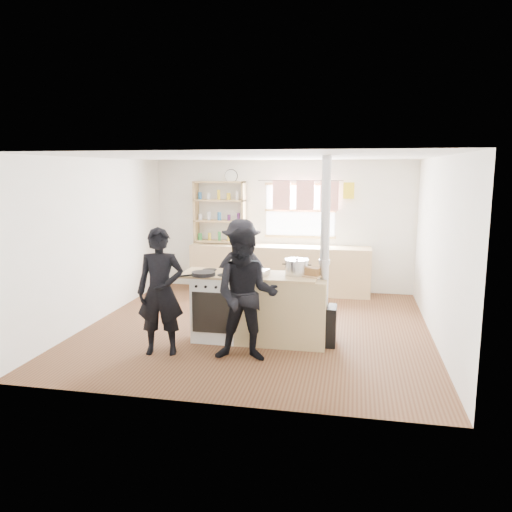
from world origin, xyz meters
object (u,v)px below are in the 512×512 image
thermos (327,239)px  person_near_right (246,296)px  skillet_greens (204,273)px  stockpot_stove (238,265)px  person_near_left (161,292)px  person_far (241,271)px  bread_board (311,273)px  stockpot_counter (297,267)px  flue_heater (324,298)px  cooking_island (260,308)px  roast_tray (255,272)px

thermos → person_near_right: bearing=-102.4°
skillet_greens → person_near_right: person_near_right is taller
stockpot_stove → person_near_right: bearing=-70.7°
person_near_left → person_far: 1.69m
thermos → stockpot_stove: size_ratio=1.58×
skillet_greens → bread_board: bread_board is taller
stockpot_counter → bread_board: size_ratio=0.95×
skillet_greens → stockpot_counter: 1.25m
thermos → flue_heater: size_ratio=0.13×
stockpot_stove → stockpot_counter: 0.86m
cooking_island → flue_heater: (0.86, 0.02, 0.18)m
flue_heater → skillet_greens: bearing=-171.2°
skillet_greens → bread_board: bearing=8.6°
roast_tray → flue_heater: 0.97m
cooking_island → bread_board: bread_board is taller
person_far → stockpot_counter: bearing=129.7°
person_near_left → person_near_right: size_ratio=0.99×
skillet_greens → stockpot_counter: bearing=13.4°
thermos → person_near_left: size_ratio=0.20×
stockpot_stove → person_near_left: size_ratio=0.13×
stockpot_counter → person_far: bearing=140.5°
skillet_greens → person_far: 1.11m
cooking_island → person_near_left: size_ratio=1.22×
thermos → person_near_left: bearing=-118.3°
stockpot_counter → roast_tray: bearing=-167.5°
skillet_greens → roast_tray: bearing=14.2°
stockpot_counter → person_far: size_ratio=0.20×
roast_tray → person_near_right: bearing=-88.0°
roast_tray → person_far: (-0.39, 0.89, -0.18)m
bread_board → person_near_left: 1.96m
skillet_greens → stockpot_stove: bearing=49.0°
thermos → stockpot_stove: (-1.09, -2.57, -0.06)m
person_near_right → bread_board: bearing=39.3°
thermos → bread_board: 2.78m
thermos → bread_board: size_ratio=0.97×
person_near_right → flue_heater: bearing=34.6°
cooking_island → stockpot_counter: bearing=8.0°
person_far → skillet_greens: bearing=64.6°
cooking_island → skillet_greens: size_ratio=4.40×
stockpot_counter → bread_board: stockpot_counter is taller
skillet_greens → person_far: bearing=75.5°
skillet_greens → person_far: size_ratio=0.28×
roast_tray → person_far: person_far is taller
thermos → roast_tray: 2.93m
bread_board → flue_heater: flue_heater is taller
skillet_greens → roast_tray: roast_tray is taller
bread_board → person_far: 1.43m
skillet_greens → person_near_right: bearing=-35.8°
thermos → cooking_island: bearing=-104.8°
bread_board → flue_heater: (0.17, 0.03, -0.34)m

